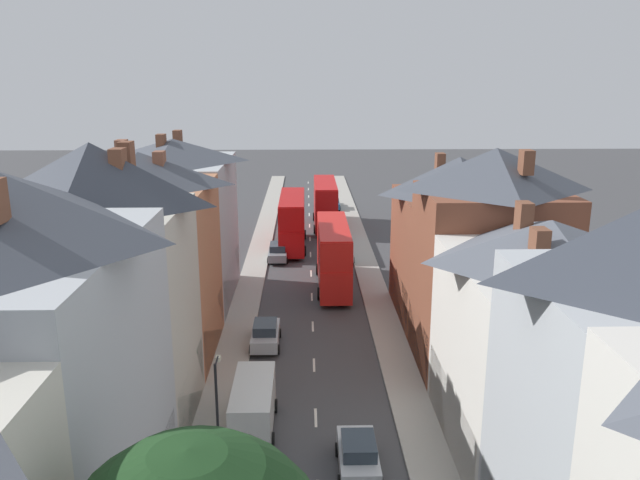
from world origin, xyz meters
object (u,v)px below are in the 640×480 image
object	(u,v)px
delivery_van	(253,404)
street_lamp	(218,411)
car_far_grey	(358,455)
car_parked_right_a	(265,334)
double_decker_bus_far_approaching	(292,221)
car_parked_right_b	(340,235)
pedestrian_near_right	(195,456)
car_mid_white	(322,199)
car_near_silver	(343,251)
car_mid_black	(278,251)
car_parked_left_a	(333,203)
double_decker_bus_mid_street	(325,203)
double_decker_bus_lead	(333,254)

from	to	relation	value
delivery_van	street_lamp	size ratio (longest dim) A/B	0.95
car_far_grey	car_parked_right_a	bearing A→B (deg)	110.12
double_decker_bus_far_approaching	car_parked_right_b	distance (m)	5.58
car_parked_right_a	pedestrian_near_right	xyz separation A→B (m)	(-2.25, -13.60, 0.18)
car_parked_right_a	street_lamp	world-z (taller)	street_lamp
car_mid_white	car_parked_right_b	size ratio (longest dim) A/B	1.00
car_near_silver	street_lamp	size ratio (longest dim) A/B	0.77
car_mid_white	double_decker_bus_far_approaching	bearing A→B (deg)	-99.58
car_parked_right_b	pedestrian_near_right	world-z (taller)	pedestrian_near_right
car_mid_black	street_lamp	world-z (taller)	street_lamp
car_mid_black	car_far_grey	world-z (taller)	car_far_grey
car_mid_white	car_parked_right_b	bearing A→B (deg)	-86.21
car_far_grey	street_lamp	world-z (taller)	street_lamp
car_mid_black	pedestrian_near_right	bearing A→B (deg)	-93.89
car_parked_right_a	car_parked_right_b	xyz separation A→B (m)	(6.20, 25.57, 0.01)
car_parked_left_a	car_parked_right_a	distance (m)	42.97
car_far_grey	car_parked_right_b	size ratio (longest dim) A/B	0.94
car_near_silver	car_parked_right_b	distance (m)	6.30
car_far_grey	street_lamp	xyz separation A→B (m)	(-6.05, -0.25, 2.39)
car_parked_right_a	double_decker_bus_mid_street	bearing A→B (deg)	81.43
car_mid_black	pedestrian_near_right	world-z (taller)	pedestrian_near_right
double_decker_bus_lead	car_far_grey	xyz separation A→B (m)	(0.01, -24.89, -1.96)
double_decker_bus_lead	car_far_grey	distance (m)	24.97
car_mid_black	street_lamp	distance (m)	33.23
double_decker_bus_lead	car_parked_right_b	distance (m)	14.25
car_parked_right_a	car_mid_white	size ratio (longest dim) A/B	0.99
double_decker_bus_mid_street	street_lamp	size ratio (longest dim) A/B	1.96
car_parked_right_b	delivery_van	world-z (taller)	delivery_van
double_decker_bus_mid_street	car_near_silver	distance (m)	13.38
car_mid_black	car_far_grey	distance (m)	33.23
car_near_silver	car_parked_right_b	xyz separation A→B (m)	(0.00, 6.30, 0.00)
car_parked_right_a	delivery_van	bearing A→B (deg)	-90.00
double_decker_bus_lead	car_parked_right_b	size ratio (longest dim) A/B	2.61
double_decker_bus_far_approaching	car_mid_black	size ratio (longest dim) A/B	2.37
double_decker_bus_lead	car_parked_left_a	distance (m)	31.09
double_decker_bus_lead	car_parked_right_a	bearing A→B (deg)	-113.01
pedestrian_near_right	car_near_silver	bearing A→B (deg)	75.59
pedestrian_near_right	double_decker_bus_far_approaching	bearing A→B (deg)	84.60
car_parked_left_a	car_mid_black	size ratio (longest dim) A/B	0.97
double_decker_bus_far_approaching	pedestrian_near_right	bearing A→B (deg)	-95.40
double_decker_bus_far_approaching	pedestrian_near_right	size ratio (longest dim) A/B	6.71
car_far_grey	pedestrian_near_right	world-z (taller)	pedestrian_near_right
car_near_silver	street_lamp	distance (m)	33.80
double_decker_bus_lead	double_decker_bus_mid_street	size ratio (longest dim) A/B	1.00
double_decker_bus_mid_street	delivery_van	world-z (taller)	double_decker_bus_mid_street
delivery_van	car_parked_right_a	bearing A→B (deg)	90.00
car_parked_left_a	street_lamp	bearing A→B (deg)	-97.46
delivery_van	car_parked_right_b	bearing A→B (deg)	80.05
car_parked_right_a	pedestrian_near_right	size ratio (longest dim) A/B	2.56
car_far_grey	car_parked_right_b	distance (m)	38.97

